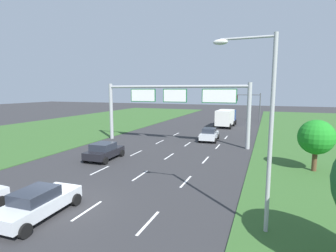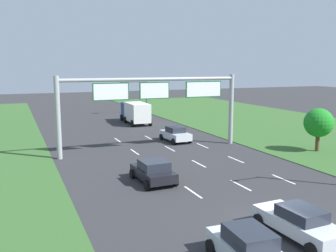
% 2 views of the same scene
% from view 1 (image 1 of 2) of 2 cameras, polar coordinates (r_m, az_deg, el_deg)
% --- Properties ---
extents(ground_plane, '(200.00, 200.00, 0.00)m').
position_cam_1_polar(ground_plane, '(15.97, -22.29, -15.68)').
color(ground_plane, '#2D2D30').
extents(lane_dashes_inner_left, '(0.14, 44.40, 0.01)m').
position_cam_1_polar(lane_dashes_inner_left, '(19.13, -19.93, -11.58)').
color(lane_dashes_inner_left, white).
rests_on(lane_dashes_inner_left, ground_plane).
extents(lane_dashes_inner_right, '(0.14, 44.40, 0.01)m').
position_cam_1_polar(lane_dashes_inner_right, '(17.15, -10.79, -13.54)').
color(lane_dashes_inner_right, white).
rests_on(lane_dashes_inner_right, ground_plane).
extents(lane_dashes_slip, '(0.14, 44.40, 0.01)m').
position_cam_1_polar(lane_dashes_slip, '(15.70, 0.55, -15.46)').
color(lane_dashes_slip, white).
rests_on(lane_dashes_slip, ground_plane).
extents(car_near_red, '(2.32, 4.00, 1.53)m').
position_cam_1_polar(car_near_red, '(24.29, -13.75, -5.31)').
color(car_near_red, black).
rests_on(car_near_red, ground_plane).
extents(car_lead_silver, '(2.30, 4.07, 1.56)m').
position_cam_1_polar(car_lead_silver, '(32.62, 8.96, -1.83)').
color(car_lead_silver, silver).
rests_on(car_lead_silver, ground_plane).
extents(car_mid_lane, '(2.21, 4.52, 1.46)m').
position_cam_1_polar(car_mid_lane, '(14.80, -26.53, -14.73)').
color(car_mid_lane, silver).
rests_on(car_mid_lane, ground_plane).
extents(box_truck, '(2.84, 7.29, 2.88)m').
position_cam_1_polar(box_truck, '(45.75, 12.52, 1.88)').
color(box_truck, navy).
rests_on(box_truck, ground_plane).
extents(sign_gantry, '(17.24, 0.44, 7.00)m').
position_cam_1_polar(sign_gantry, '(30.18, 1.58, 5.49)').
color(sign_gantry, '#9EA0A5').
rests_on(sign_gantry, ground_plane).
extents(traffic_light_mast, '(4.76, 0.49, 5.60)m').
position_cam_1_polar(traffic_light_mast, '(54.96, 17.40, 5.05)').
color(traffic_light_mast, '#47494F').
rests_on(traffic_light_mast, ground_plane).
extents(street_lamp, '(2.61, 0.32, 8.50)m').
position_cam_1_polar(street_lamp, '(11.67, 19.77, 1.78)').
color(street_lamp, '#9EA0A5').
rests_on(street_lamp, ground_plane).
extents(roadside_tree_mid, '(2.63, 2.63, 4.01)m').
position_cam_1_polar(roadside_tree_mid, '(22.72, 29.56, -2.15)').
color(roadside_tree_mid, '#513823').
rests_on(roadside_tree_mid, ground_plane).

